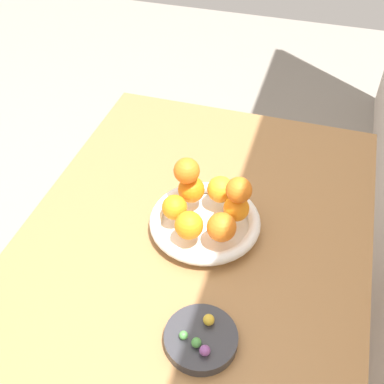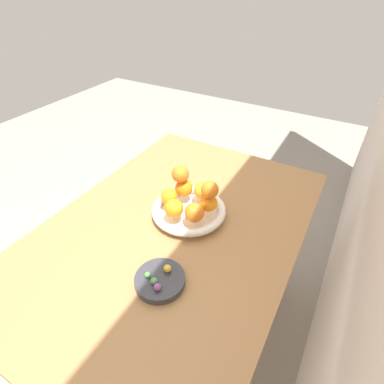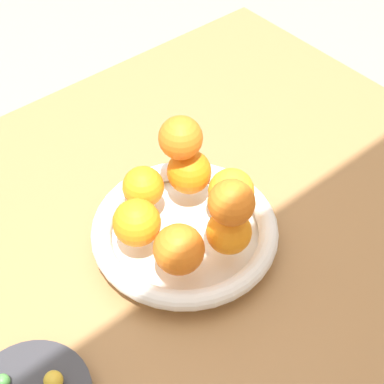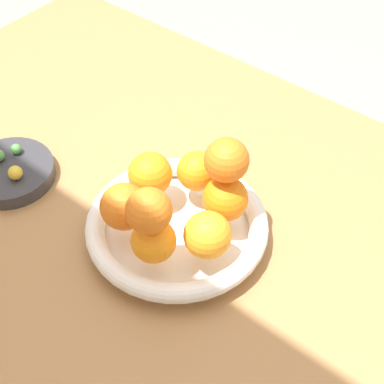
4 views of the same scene
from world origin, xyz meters
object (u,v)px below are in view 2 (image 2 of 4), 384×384
Objects in this scene: candy_ball_0 at (158,287)px; fruit_bowl at (189,211)px; orange_2 at (194,213)px; orange_4 at (203,191)px; candy_ball_1 at (154,281)px; candy_ball_2 at (167,268)px; candy_dish at (160,280)px; dining_table at (175,244)px; orange_0 at (169,197)px; orange_6 at (210,190)px; orange_1 at (174,208)px; orange_5 at (184,188)px; candy_ball_3 at (148,275)px; orange_7 at (180,174)px; orange_3 at (209,203)px.

fruit_bowl is at bearing -164.33° from candy_ball_0.
orange_2 reaches higher than orange_4.
candy_ball_1 is 0.86× the size of candy_ball_2.
candy_ball_0 reaches higher than candy_dish.
candy_ball_1 is (0.22, 0.08, 0.12)m from dining_table.
candy_ball_1 is at bearing 4.30° from orange_2.
orange_6 reaches higher than orange_0.
candy_dish is (0.20, 0.09, 0.10)m from dining_table.
orange_5 is at bearing -164.75° from orange_1.
candy_ball_2 is (0.18, 0.09, -0.04)m from orange_1.
orange_5 reaches higher than orange_0.
candy_ball_0 reaches higher than dining_table.
candy_ball_0 is 0.92× the size of candy_ball_2.
fruit_bowl is 15.30× the size of candy_ball_3.
candy_ball_1 is at bearing -6.82° from candy_dish.
orange_7 reaches higher than candy_ball_2.
fruit_bowl is 13.48× the size of candy_ball_1.
orange_0 is 0.92× the size of orange_5.
orange_3 is at bearing 105.10° from fruit_bowl.
orange_3 is at bearing -179.65° from candy_ball_1.
candy_ball_1 is (0.02, -0.00, 0.02)m from candy_dish.
orange_7 reaches higher than orange_6.
orange_4 is at bearing -176.24° from candy_ball_3.
orange_2 is (0.05, 0.05, 0.05)m from fruit_bowl.
orange_5 reaches higher than candy_ball_1.
candy_ball_2 is at bearing 28.01° from dining_table.
orange_4 is 0.31m from candy_ball_2.
orange_5 is at bearing -134.90° from orange_2.
orange_6 is at bearing -176.75° from candy_ball_0.
candy_ball_0 reaches higher than candy_ball_1.
orange_6 reaches higher than candy_ball_2.
orange_2 reaches higher than candy_dish.
orange_6 is at bearing -179.59° from candy_dish.
orange_5 reaches higher than candy_ball_3.
orange_7 reaches higher than orange_5.
orange_0 is 0.98× the size of orange_3.
candy_dish is 0.31m from orange_6.
orange_0 is 0.30m from candy_ball_1.
candy_dish reaches higher than dining_table.
candy_ball_2 is at bearing 17.24° from fruit_bowl.
orange_2 reaches higher than orange_3.
orange_7 is at bearing -100.01° from orange_3.
dining_table is 0.17m from orange_2.
candy_ball_3 is (0.32, 0.09, -0.10)m from orange_7.
orange_5 is at bearing -134.90° from fruit_bowl.
orange_6 is at bearing 104.13° from orange_0.
orange_6 reaches higher than candy_dish.
orange_6 reaches higher than fruit_bowl.
orange_0 reaches higher than candy_ball_2.
fruit_bowl is 4.07× the size of orange_1.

